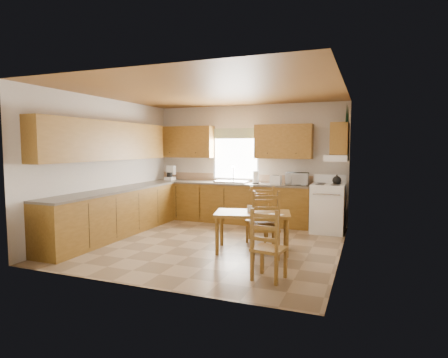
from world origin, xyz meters
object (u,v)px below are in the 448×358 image
(chair_near_right, at_px, (269,244))
(dining_table, at_px, (252,232))
(stove, at_px, (328,209))
(chair_near_left, at_px, (265,224))
(chair_far_right, at_px, (257,216))
(microwave, at_px, (297,179))
(chair_far_left, at_px, (263,218))

(chair_near_right, bearing_deg, dining_table, -54.80)
(stove, xyz_separation_m, chair_near_left, (-0.75, -2.14, 0.05))
(chair_near_left, distance_m, chair_near_right, 1.00)
(chair_near_left, bearing_deg, chair_far_right, -86.84)
(dining_table, bearing_deg, microwave, 66.56)
(stove, height_order, microwave, microwave)
(microwave, bearing_deg, dining_table, -104.59)
(chair_near_right, bearing_deg, chair_far_right, -60.51)
(chair_near_left, bearing_deg, chair_far_left, -90.73)
(dining_table, xyz_separation_m, chair_near_right, (0.59, -1.20, 0.15))
(microwave, distance_m, chair_near_right, 3.39)
(dining_table, relative_size, chair_far_right, 1.33)
(microwave, bearing_deg, chair_far_left, -102.32)
(dining_table, height_order, chair_far_right, chair_far_right)
(stove, distance_m, chair_far_left, 1.90)
(dining_table, distance_m, chair_near_right, 1.34)
(dining_table, relative_size, chair_near_left, 1.16)
(chair_far_left, bearing_deg, chair_far_right, 99.09)
(dining_table, bearing_deg, chair_near_right, -77.82)
(microwave, relative_size, chair_far_left, 0.43)
(chair_near_right, xyz_separation_m, chair_far_right, (-0.70, 1.86, -0.01))
(chair_far_right, bearing_deg, stove, 38.64)
(stove, relative_size, chair_near_left, 0.91)
(stove, bearing_deg, dining_table, -118.28)
(stove, relative_size, chair_far_right, 1.04)
(microwave, xyz_separation_m, chair_far_left, (-0.24, -1.90, -0.53))
(microwave, bearing_deg, chair_far_right, -112.62)
(dining_table, bearing_deg, chair_far_left, 49.26)
(chair_near_left, relative_size, chair_near_right, 1.12)
(chair_far_right, bearing_deg, chair_far_left, -71.66)
(stove, xyz_separation_m, chair_far_right, (-1.13, -1.23, -0.02))
(chair_far_left, bearing_deg, chair_near_left, -88.79)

